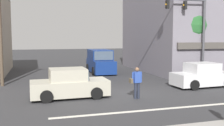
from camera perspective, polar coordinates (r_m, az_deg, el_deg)
name	(u,v)px	position (r m, az deg, el deg)	size (l,w,h in m)	color
ground_plane	(126,94)	(15.15, 3.00, -6.72)	(120.00, 120.00, 0.00)	#333335
lane_marking_stripe	(152,110)	(12.00, 8.65, -10.05)	(9.00, 0.24, 0.01)	silver
building_right_corner	(205,27)	(28.55, 19.61, 7.30)	(13.85, 11.73, 8.50)	slate
street_tree	(185,26)	(22.78, 15.63, 7.76)	(4.17, 4.17, 6.27)	#4C3823
utility_pole_near_left	(0,29)	(18.71, -23.17, 6.84)	(1.40, 0.22, 7.27)	brown
traffic_light_mast	(193,25)	(20.40, 17.19, 8.00)	(4.89, 0.28, 6.20)	#47474C
sedan_approaching_near	(69,85)	(14.26, -9.26, -4.65)	(4.13, 1.94, 1.58)	#B7B29E
sedan_waiting_far	(203,76)	(18.19, 19.17, -2.68)	(4.16, 2.00, 1.58)	silver
van_parked_curbside	(100,62)	(24.00, -2.59, 0.26)	(2.13, 4.65, 2.11)	navy
pedestrian_mid_crossing	(137,81)	(13.82, 5.36, -3.91)	(0.68, 0.29, 1.67)	#232838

